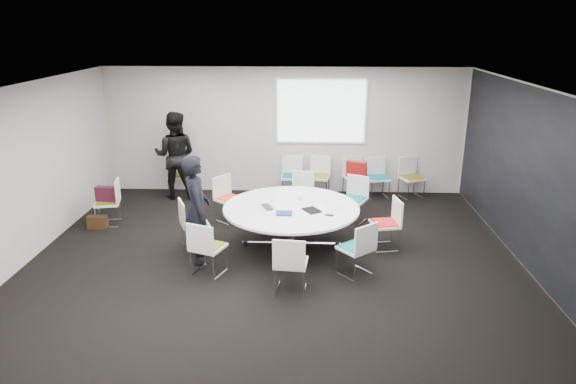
{
  "coord_description": "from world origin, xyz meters",
  "views": [
    {
      "loc": [
        0.54,
        -7.75,
        3.72
      ],
      "look_at": [
        0.2,
        0.4,
        1.0
      ],
      "focal_mm": 32.0,
      "sensor_mm": 36.0,
      "label": 1
    }
  ],
  "objects_px": {
    "person_main": "(197,209)",
    "cup": "(300,198)",
    "chair_ring_a": "(385,233)",
    "chair_spare_left": "(109,211)",
    "chair_back_b": "(319,184)",
    "person_back": "(175,155)",
    "chair_ring_f": "(208,257)",
    "maroon_bag": "(106,194)",
    "conference_table": "(291,217)",
    "chair_ring_e": "(195,233)",
    "chair_ring_b": "(353,208)",
    "chair_ring_g": "(291,274)",
    "chair_ring_d": "(229,207)",
    "chair_back_c": "(355,185)",
    "chair_person_back": "(179,183)",
    "chair_ring_c": "(300,203)",
    "chair_back_d": "(377,185)",
    "laptop": "(270,207)",
    "chair_ring_h": "(356,258)",
    "chair_back_e": "(411,185)",
    "brown_bag": "(97,222)"
  },
  "relations": [
    {
      "from": "person_main",
      "to": "cup",
      "type": "xyz_separation_m",
      "value": [
        1.61,
        0.96,
        -0.11
      ]
    },
    {
      "from": "chair_ring_a",
      "to": "chair_spare_left",
      "type": "xyz_separation_m",
      "value": [
        -5.13,
        0.87,
        0.0
      ]
    },
    {
      "from": "chair_back_b",
      "to": "person_back",
      "type": "height_order",
      "value": "person_back"
    },
    {
      "from": "chair_ring_f",
      "to": "maroon_bag",
      "type": "xyz_separation_m",
      "value": [
        -2.3,
        1.94,
        0.34
      ]
    },
    {
      "from": "conference_table",
      "to": "chair_ring_e",
      "type": "bearing_deg",
      "value": -174.85
    },
    {
      "from": "chair_ring_b",
      "to": "chair_ring_g",
      "type": "relative_size",
      "value": 1.0
    },
    {
      "from": "chair_ring_b",
      "to": "chair_ring_f",
      "type": "bearing_deg",
      "value": 70.7
    },
    {
      "from": "chair_ring_d",
      "to": "chair_ring_f",
      "type": "xyz_separation_m",
      "value": [
        0.01,
        -2.25,
        0.0
      ]
    },
    {
      "from": "chair_back_c",
      "to": "chair_ring_g",
      "type": "bearing_deg",
      "value": 54.56
    },
    {
      "from": "chair_ring_b",
      "to": "chair_person_back",
      "type": "xyz_separation_m",
      "value": [
        -3.79,
        1.47,
        0.0
      ]
    },
    {
      "from": "chair_ring_d",
      "to": "chair_person_back",
      "type": "xyz_separation_m",
      "value": [
        -1.37,
        1.55,
        0.0
      ]
    },
    {
      "from": "chair_ring_c",
      "to": "person_main",
      "type": "xyz_separation_m",
      "value": [
        -1.61,
        -2.11,
        0.61
      ]
    },
    {
      "from": "chair_person_back",
      "to": "person_main",
      "type": "distance_m",
      "value": 3.57
    },
    {
      "from": "chair_ring_e",
      "to": "chair_back_b",
      "type": "height_order",
      "value": "same"
    },
    {
      "from": "conference_table",
      "to": "chair_back_d",
      "type": "relative_size",
      "value": 2.63
    },
    {
      "from": "chair_back_d",
      "to": "laptop",
      "type": "distance_m",
      "value": 3.53
    },
    {
      "from": "chair_ring_h",
      "to": "chair_back_e",
      "type": "height_order",
      "value": "same"
    },
    {
      "from": "chair_ring_g",
      "to": "conference_table",
      "type": "bearing_deg",
      "value": 97.35
    },
    {
      "from": "chair_back_e",
      "to": "laptop",
      "type": "distance_m",
      "value": 4.06
    },
    {
      "from": "chair_ring_h",
      "to": "chair_person_back",
      "type": "xyz_separation_m",
      "value": [
        -3.65,
        3.73,
        0.0
      ]
    },
    {
      "from": "chair_back_c",
      "to": "maroon_bag",
      "type": "relative_size",
      "value": 2.2
    },
    {
      "from": "chair_ring_d",
      "to": "chair_back_b",
      "type": "relative_size",
      "value": 1.0
    },
    {
      "from": "chair_back_b",
      "to": "brown_bag",
      "type": "xyz_separation_m",
      "value": [
        -4.21,
        -2.07,
        -0.16
      ]
    },
    {
      "from": "chair_ring_h",
      "to": "maroon_bag",
      "type": "bearing_deg",
      "value": 117.67
    },
    {
      "from": "chair_ring_e",
      "to": "chair_ring_f",
      "type": "height_order",
      "value": "same"
    },
    {
      "from": "chair_ring_a",
      "to": "chair_person_back",
      "type": "xyz_separation_m",
      "value": [
        -4.23,
        2.72,
        0.0
      ]
    },
    {
      "from": "conference_table",
      "to": "person_main",
      "type": "xyz_separation_m",
      "value": [
        -1.48,
        -0.61,
        0.34
      ]
    },
    {
      "from": "chair_back_d",
      "to": "chair_ring_f",
      "type": "bearing_deg",
      "value": 39.41
    },
    {
      "from": "chair_person_back",
      "to": "brown_bag",
      "type": "xyz_separation_m",
      "value": [
        -1.07,
        -2.04,
        -0.16
      ]
    },
    {
      "from": "chair_ring_h",
      "to": "chair_ring_f",
      "type": "bearing_deg",
      "value": 141.66
    },
    {
      "from": "chair_ring_b",
      "to": "chair_ring_d",
      "type": "distance_m",
      "value": 2.42
    },
    {
      "from": "chair_back_c",
      "to": "laptop",
      "type": "bearing_deg",
      "value": 39.88
    },
    {
      "from": "conference_table",
      "to": "chair_ring_b",
      "type": "distance_m",
      "value": 1.73
    },
    {
      "from": "person_main",
      "to": "maroon_bag",
      "type": "height_order",
      "value": "person_main"
    },
    {
      "from": "chair_back_c",
      "to": "chair_back_d",
      "type": "height_order",
      "value": "same"
    },
    {
      "from": "chair_ring_c",
      "to": "chair_ring_a",
      "type": "bearing_deg",
      "value": 150.9
    },
    {
      "from": "person_main",
      "to": "chair_back_b",
      "type": "bearing_deg",
      "value": -46.52
    },
    {
      "from": "cup",
      "to": "chair_ring_b",
      "type": "bearing_deg",
      "value": 41.05
    },
    {
      "from": "chair_ring_b",
      "to": "cup",
      "type": "bearing_deg",
      "value": 67.78
    },
    {
      "from": "chair_back_b",
      "to": "maroon_bag",
      "type": "height_order",
      "value": "chair_back_b"
    },
    {
      "from": "chair_spare_left",
      "to": "person_main",
      "type": "height_order",
      "value": "person_main"
    },
    {
      "from": "chair_ring_f",
      "to": "brown_bag",
      "type": "distance_m",
      "value": 3.02
    },
    {
      "from": "conference_table",
      "to": "chair_ring_c",
      "type": "xyz_separation_m",
      "value": [
        0.13,
        1.5,
        -0.27
      ]
    },
    {
      "from": "chair_ring_d",
      "to": "chair_back_b",
      "type": "bearing_deg",
      "value": 171.65
    },
    {
      "from": "chair_ring_f",
      "to": "person_main",
      "type": "distance_m",
      "value": 0.8
    },
    {
      "from": "chair_ring_b",
      "to": "chair_ring_g",
      "type": "bearing_deg",
      "value": 94.93
    },
    {
      "from": "cup",
      "to": "chair_back_d",
      "type": "bearing_deg",
      "value": 54.6
    },
    {
      "from": "chair_ring_g",
      "to": "chair_back_d",
      "type": "xyz_separation_m",
      "value": [
        1.77,
        4.27,
        0.0
      ]
    },
    {
      "from": "chair_ring_e",
      "to": "brown_bag",
      "type": "relative_size",
      "value": 2.44
    },
    {
      "from": "chair_back_e",
      "to": "brown_bag",
      "type": "bearing_deg",
      "value": -3.91
    }
  ]
}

